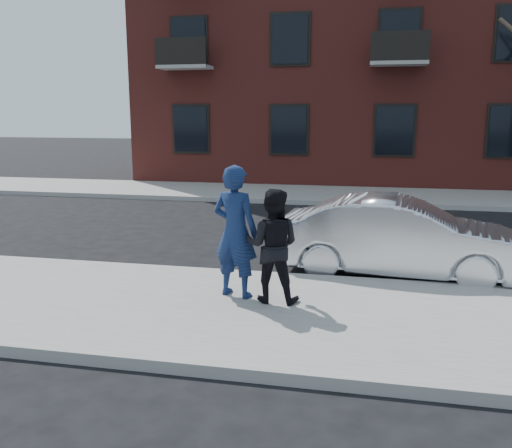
# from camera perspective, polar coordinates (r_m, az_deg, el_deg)

# --- Properties ---
(ground) EXTENTS (100.00, 100.00, 0.00)m
(ground) POSITION_cam_1_polar(r_m,az_deg,el_deg) (7.74, 16.69, -10.24)
(ground) COLOR black
(ground) RESTS_ON ground
(near_sidewalk) EXTENTS (50.00, 3.50, 0.15)m
(near_sidewalk) POSITION_cam_1_polar(r_m,az_deg,el_deg) (7.48, 16.88, -10.41)
(near_sidewalk) COLOR gray
(near_sidewalk) RESTS_ON ground
(near_curb) EXTENTS (50.00, 0.10, 0.15)m
(near_curb) POSITION_cam_1_polar(r_m,az_deg,el_deg) (9.17, 15.94, -6.24)
(near_curb) COLOR #999691
(near_curb) RESTS_ON ground
(far_sidewalk) EXTENTS (50.00, 3.50, 0.15)m
(far_sidewalk) POSITION_cam_1_polar(r_m,az_deg,el_deg) (18.64, 13.95, 2.83)
(far_sidewalk) COLOR gray
(far_sidewalk) RESTS_ON ground
(far_curb) EXTENTS (50.00, 0.10, 0.15)m
(far_curb) POSITION_cam_1_polar(r_m,az_deg,el_deg) (16.86, 14.15, 1.92)
(far_curb) COLOR #999691
(far_curb) RESTS_ON ground
(apartment_building) EXTENTS (24.30, 10.30, 12.30)m
(apartment_building) POSITION_cam_1_polar(r_m,az_deg,el_deg) (25.54, 18.86, 18.55)
(apartment_building) COLOR maroon
(apartment_building) RESTS_ON ground
(silver_sedan) EXTENTS (4.32, 1.81, 1.39)m
(silver_sedan) POSITION_cam_1_polar(r_m,az_deg,el_deg) (9.72, 14.94, -1.39)
(silver_sedan) COLOR silver
(silver_sedan) RESTS_ON ground
(man_hoodie) EXTENTS (0.81, 0.65, 1.95)m
(man_hoodie) POSITION_cam_1_polar(r_m,az_deg,el_deg) (7.88, -2.19, -0.80)
(man_hoodie) COLOR navy
(man_hoodie) RESTS_ON near_sidewalk
(man_peacoat) EXTENTS (0.80, 0.63, 1.64)m
(man_peacoat) POSITION_cam_1_polar(r_m,az_deg,el_deg) (7.70, 1.75, -2.29)
(man_peacoat) COLOR black
(man_peacoat) RESTS_ON near_sidewalk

